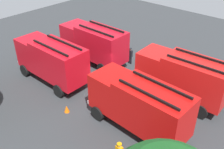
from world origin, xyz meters
TOP-DOWN VIEW (x-y plane):
  - ground_plane at (0.00, 0.00)m, footprint 47.39×47.39m
  - fire_truck_0 at (-4.91, -2.58)m, footprint 7.30×3.01m
  - fire_truck_1 at (4.53, -2.38)m, footprint 7.21×2.77m
  - fire_truck_2 at (-4.52, 2.46)m, footprint 7.27×2.94m
  - fire_truck_3 at (4.70, 2.49)m, footprint 7.21×2.78m
  - firefighter_1 at (1.60, -4.49)m, footprint 0.43×0.27m
  - firefighter_3 at (5.63, -5.05)m, footprint 0.47×0.46m
  - traffic_cone_0 at (0.48, 4.55)m, footprint 0.39×0.39m

SIDE VIEW (x-z plane):
  - ground_plane at x=0.00m, z-range 0.00..0.00m
  - traffic_cone_0 at x=0.48m, z-range 0.00..0.56m
  - firefighter_3 at x=5.63m, z-range 0.09..1.74m
  - firefighter_1 at x=1.60m, z-range 0.10..1.76m
  - fire_truck_0 at x=-4.91m, z-range 0.21..4.09m
  - fire_truck_1 at x=4.53m, z-range 0.21..4.09m
  - fire_truck_2 at x=-4.52m, z-range 0.21..4.09m
  - fire_truck_3 at x=4.70m, z-range 0.21..4.09m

